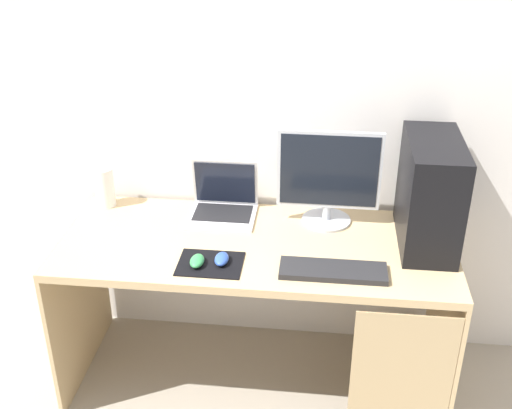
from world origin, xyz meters
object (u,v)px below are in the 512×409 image
Objects in this scene: mouse_left at (222,259)px; speaker at (105,187)px; laptop at (223,204)px; pc_tower at (430,193)px; mouse_right at (197,261)px; monitor at (329,179)px; keyboard at (333,271)px.

speaker is at bearing 144.70° from mouse_left.
laptop reaches higher than mouse_left.
pc_tower is at bearing 18.19° from mouse_left.
laptop is 0.44m from mouse_right.
mouse_left is (0.06, -0.42, -0.03)m from laptop.
monitor reaches higher than mouse_left.
speaker is at bearing 156.67° from keyboard.
pc_tower is at bearing -9.33° from laptop.
speaker is 0.70m from mouse_right.
keyboard is (1.06, -0.46, -0.08)m from speaker.
speaker is 1.98× the size of mouse_right.
keyboard is (-0.38, -0.29, -0.22)m from pc_tower.
speaker reaches higher than mouse_left.
pc_tower reaches higher than keyboard.
laptop reaches higher than speaker.
monitor is at bearing 163.92° from pc_tower.
keyboard is at bearing -142.63° from pc_tower.
monitor is 1.50× the size of laptop.
pc_tower is 1.54× the size of laptop.
mouse_right is at bearing -162.16° from pc_tower.
mouse_left is at bearing -136.50° from monitor.
monitor reaches higher than laptop.
laptop is at bearing 85.32° from mouse_right.
laptop is 3.13× the size of mouse_right.
mouse_left is at bearing -161.81° from pc_tower.
monitor is 0.46m from keyboard.
speaker is 1.98× the size of mouse_left.
pc_tower is 2.43× the size of speaker.
keyboard is (0.03, -0.41, -0.20)m from monitor.
mouse_right is at bearing -41.47° from speaker.
laptop is (-0.89, 0.15, -0.18)m from pc_tower.
monitor is at bearing -2.67° from speaker.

